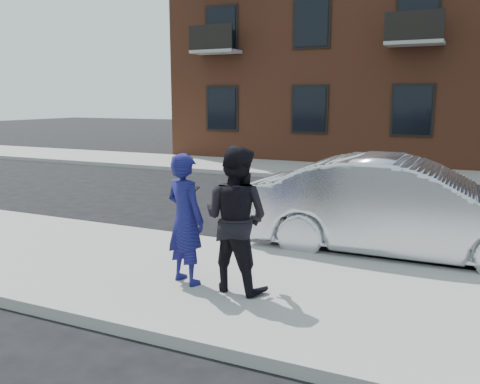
% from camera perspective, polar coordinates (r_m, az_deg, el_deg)
% --- Properties ---
extents(ground, '(100.00, 100.00, 0.00)m').
position_cam_1_polar(ground, '(7.08, 4.66, -11.13)').
color(ground, black).
rests_on(ground, ground).
extents(near_sidewalk, '(50.00, 3.50, 0.15)m').
position_cam_1_polar(near_sidewalk, '(6.84, 3.93, -11.25)').
color(near_sidewalk, gray).
rests_on(near_sidewalk, ground).
extents(near_curb, '(50.00, 0.10, 0.15)m').
position_cam_1_polar(near_curb, '(8.45, 8.37, -7.06)').
color(near_curb, '#999691').
rests_on(near_curb, ground).
extents(far_sidewalk, '(50.00, 3.50, 0.15)m').
position_cam_1_polar(far_sidewalk, '(17.76, 17.42, 1.78)').
color(far_sidewalk, gray).
rests_on(far_sidewalk, ground).
extents(far_curb, '(50.00, 0.10, 0.15)m').
position_cam_1_polar(far_curb, '(16.00, 16.55, 0.92)').
color(far_curb, '#999691').
rests_on(far_curb, ground).
extents(apartment_building, '(24.30, 10.30, 12.30)m').
position_cam_1_polar(apartment_building, '(24.45, 25.39, 17.83)').
color(apartment_building, brown).
rests_on(apartment_building, ground).
extents(silver_sedan, '(5.08, 1.87, 1.66)m').
position_cam_1_polar(silver_sedan, '(8.73, 17.93, -1.76)').
color(silver_sedan, '#B7BABF').
rests_on(silver_sedan, ground).
extents(man_hoodie, '(0.74, 0.61, 1.76)m').
position_cam_1_polar(man_hoodie, '(6.78, -6.17, -3.02)').
color(man_hoodie, navy).
rests_on(man_hoodie, near_sidewalk).
extents(man_peacoat, '(0.98, 0.80, 1.87)m').
position_cam_1_polar(man_peacoat, '(6.49, -0.47, -3.04)').
color(man_peacoat, black).
rests_on(man_peacoat, near_sidewalk).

